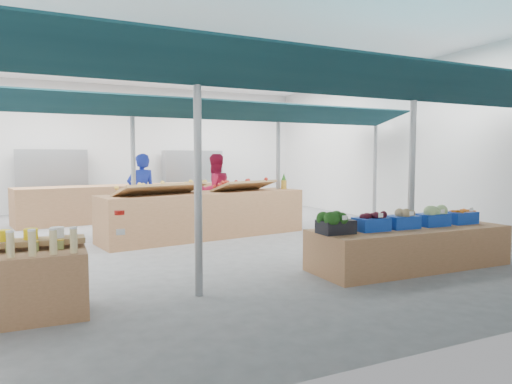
# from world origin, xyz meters

# --- Properties ---
(floor) EXTENTS (13.00, 13.00, 0.00)m
(floor) POSITION_xyz_m (0.00, 0.00, 0.00)
(floor) COLOR slate
(floor) RESTS_ON ground
(hall) EXTENTS (13.00, 13.00, 13.00)m
(hall) POSITION_xyz_m (0.00, 1.44, 2.65)
(hall) COLOR silver
(hall) RESTS_ON ground
(pole_grid) EXTENTS (10.00, 4.60, 3.00)m
(pole_grid) POSITION_xyz_m (0.75, -1.75, 1.81)
(pole_grid) COLOR gray
(pole_grid) RESTS_ON floor
(awnings) EXTENTS (9.50, 7.08, 0.30)m
(awnings) POSITION_xyz_m (0.75, -1.75, 2.78)
(awnings) COLOR #0B2831
(awnings) RESTS_ON pole_grid
(back_shelving_left) EXTENTS (2.00, 0.50, 2.00)m
(back_shelving_left) POSITION_xyz_m (-2.50, 6.00, 1.00)
(back_shelving_left) COLOR #B23F33
(back_shelving_left) RESTS_ON floor
(back_shelving_right) EXTENTS (2.00, 0.50, 2.00)m
(back_shelving_right) POSITION_xyz_m (2.00, 6.00, 1.00)
(back_shelving_right) COLOR #B23F33
(back_shelving_right) RESTS_ON floor
(bottle_shelf) EXTENTS (1.65, 1.05, 1.00)m
(bottle_shelf) POSITION_xyz_m (-3.15, -3.98, 0.40)
(bottle_shelf) COLOR brown
(bottle_shelf) RESTS_ON floor
(veg_counter) EXTENTS (3.30, 1.12, 0.64)m
(veg_counter) POSITION_xyz_m (2.52, -3.97, 0.32)
(veg_counter) COLOR brown
(veg_counter) RESTS_ON floor
(fruit_counter) EXTENTS (4.76, 1.88, 0.99)m
(fruit_counter) POSITION_xyz_m (0.50, 0.11, 0.50)
(fruit_counter) COLOR brown
(fruit_counter) RESTS_ON floor
(far_counter) EXTENTS (5.63, 2.12, 0.99)m
(far_counter) POSITION_xyz_m (-0.78, 3.87, 0.50)
(far_counter) COLOR brown
(far_counter) RESTS_ON floor
(crate_stack) EXTENTS (0.56, 0.42, 0.61)m
(crate_stack) POSITION_xyz_m (4.71, -2.82, 0.31)
(crate_stack) COLOR #0F39A7
(crate_stack) RESTS_ON floor
(vendor_left) EXTENTS (0.74, 0.55, 1.86)m
(vendor_left) POSITION_xyz_m (-0.70, 1.21, 0.93)
(vendor_left) COLOR #1829A0
(vendor_left) RESTS_ON floor
(vendor_right) EXTENTS (1.01, 0.85, 1.86)m
(vendor_right) POSITION_xyz_m (1.10, 1.21, 0.93)
(vendor_right) COLOR #A01336
(vendor_right) RESTS_ON floor
(crate_broccoli) EXTENTS (0.50, 0.40, 0.35)m
(crate_broccoli) POSITION_xyz_m (1.10, -3.96, 0.80)
(crate_broccoli) COLOR black
(crate_broccoli) RESTS_ON veg_counter
(crate_beets) EXTENTS (0.50, 0.40, 0.29)m
(crate_beets) POSITION_xyz_m (1.74, -3.97, 0.77)
(crate_beets) COLOR #0F39A7
(crate_beets) RESTS_ON veg_counter
(crate_celeriac) EXTENTS (0.50, 0.40, 0.31)m
(crate_celeriac) POSITION_xyz_m (2.34, -3.97, 0.79)
(crate_celeriac) COLOR #0F39A7
(crate_celeriac) RESTS_ON veg_counter
(crate_cabbage) EXTENTS (0.50, 0.40, 0.35)m
(crate_cabbage) POSITION_xyz_m (2.98, -3.97, 0.80)
(crate_cabbage) COLOR #0F39A7
(crate_cabbage) RESTS_ON veg_counter
(crate_carrots) EXTENTS (0.50, 0.40, 0.29)m
(crate_carrots) POSITION_xyz_m (3.62, -3.98, 0.75)
(crate_carrots) COLOR #0F39A7
(crate_carrots) RESTS_ON veg_counter
(sparrow) EXTENTS (0.12, 0.09, 0.11)m
(sparrow) POSITION_xyz_m (0.95, -4.08, 0.89)
(sparrow) COLOR brown
(sparrow) RESTS_ON crate_broccoli
(pole_ribbon) EXTENTS (0.12, 0.12, 0.28)m
(pole_ribbon) POSITION_xyz_m (-1.95, -3.97, 1.08)
(pole_ribbon) COLOR #B6110C
(pole_ribbon) RESTS_ON pole_grid
(apple_heap_yellow) EXTENTS (2.02, 1.30, 0.27)m
(apple_heap_yellow) POSITION_xyz_m (-0.57, -0.18, 1.16)
(apple_heap_yellow) COLOR #997247
(apple_heap_yellow) RESTS_ON fruit_counter
(apple_heap_red) EXTENTS (1.65, 1.16, 0.27)m
(apple_heap_red) POSITION_xyz_m (1.44, 0.17, 1.16)
(apple_heap_red) COLOR #997247
(apple_heap_red) RESTS_ON fruit_counter
(pineapple) EXTENTS (0.14, 0.14, 0.39)m
(pineapple) POSITION_xyz_m (2.59, 0.36, 1.18)
(pineapple) COLOR #8C6019
(pineapple) RESTS_ON fruit_counter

